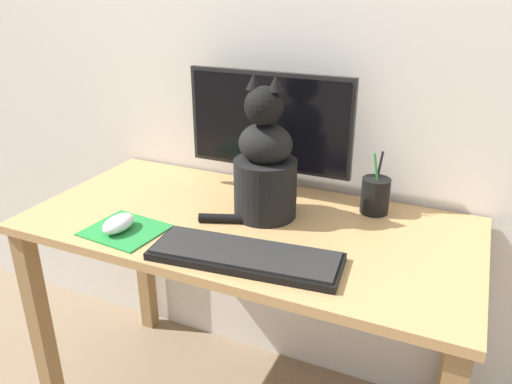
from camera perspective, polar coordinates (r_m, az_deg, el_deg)
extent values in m
cube|color=silver|center=(1.54, 4.41, 20.13)|extent=(7.00, 0.04, 2.50)
cube|color=tan|center=(1.38, -1.02, -3.86)|extent=(1.23, 0.60, 0.02)
cube|color=olive|center=(1.71, -23.33, -14.29)|extent=(0.05, 0.05, 0.69)
cube|color=olive|center=(2.02, -12.73, -6.71)|extent=(0.05, 0.05, 0.69)
cube|color=olive|center=(1.69, 21.74, -14.43)|extent=(0.05, 0.05, 0.69)
cylinder|color=black|center=(1.55, 1.41, 0.00)|extent=(0.17, 0.17, 0.01)
cylinder|color=black|center=(1.54, 1.42, 1.46)|extent=(0.04, 0.04, 0.08)
cube|color=black|center=(1.48, 1.49, 8.07)|extent=(0.51, 0.02, 0.29)
cube|color=black|center=(1.47, 1.34, 7.98)|extent=(0.48, 0.00, 0.27)
cube|color=black|center=(1.19, -1.23, -7.40)|extent=(0.47, 0.20, 0.02)
cube|color=black|center=(1.19, -1.24, -6.90)|extent=(0.45, 0.18, 0.01)
cube|color=#238438|center=(1.37, -14.74, -4.23)|extent=(0.21, 0.19, 0.00)
ellipsoid|color=white|center=(1.36, -15.44, -3.49)|extent=(0.06, 0.11, 0.04)
cylinder|color=black|center=(1.38, 1.06, 0.44)|extent=(0.18, 0.18, 0.16)
ellipsoid|color=black|center=(1.34, 1.10, 5.53)|extent=(0.15, 0.13, 0.11)
sphere|color=black|center=(1.30, 0.91, 9.81)|extent=(0.10, 0.10, 0.10)
cone|color=black|center=(1.30, -0.40, 12.55)|extent=(0.04, 0.04, 0.04)
cone|color=black|center=(1.27, 2.28, 12.32)|extent=(0.04, 0.04, 0.04)
cylinder|color=black|center=(1.37, -1.87, -3.08)|extent=(0.22, 0.10, 0.02)
cylinder|color=black|center=(1.45, 13.46, -0.41)|extent=(0.08, 0.08, 0.10)
cylinder|color=black|center=(1.44, 13.77, 1.92)|extent=(0.02, 0.01, 0.14)
cylinder|color=green|center=(1.42, 13.66, 1.66)|extent=(0.03, 0.01, 0.14)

